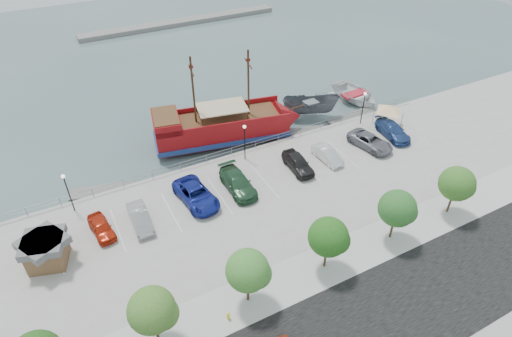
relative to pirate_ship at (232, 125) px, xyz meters
name	(u,v)px	position (x,y,z in m)	size (l,w,h in m)	color
ground	(274,200)	(-1.12, -12.13, -1.93)	(160.00, 160.00, 0.00)	#445556
street	(383,318)	(-1.12, -28.13, -0.92)	(100.00, 8.00, 0.04)	black
sidewalk	(334,261)	(-1.12, -22.13, -0.91)	(100.00, 4.00, 0.05)	beige
seawall_railing	(240,149)	(-1.12, -4.33, -0.40)	(50.00, 0.06, 1.00)	slate
far_shore	(181,22)	(8.88, 42.87, -1.53)	(40.00, 3.00, 0.80)	gray
pirate_ship	(232,125)	(0.00, 0.00, 0.00)	(18.55, 8.23, 11.51)	maroon
patrol_boat	(310,107)	(11.25, 0.09, -0.52)	(2.74, 7.29, 2.82)	#51555C
speedboat	(355,96)	(19.21, 0.90, -1.12)	(5.57, 7.80, 1.61)	silver
dock_west	(103,191)	(-16.14, -2.93, -1.74)	(6.46, 1.85, 0.37)	slate
dock_mid	(301,133)	(7.96, -2.93, -1.75)	(6.37, 1.82, 0.36)	slate
dock_east	(352,117)	(15.90, -2.93, -1.72)	(7.15, 2.04, 0.41)	slate
shed	(46,250)	(-21.91, -11.20, 0.47)	(3.97, 3.97, 2.62)	brown
canopy_tent	(390,105)	(17.39, -7.45, 1.88)	(3.99, 3.99, 3.22)	slate
fire_hydrant	(228,316)	(-11.13, -22.93, -0.55)	(0.24, 0.24, 0.69)	yellow
lamp_post_left	(67,186)	(-19.12, -5.63, 2.01)	(0.36, 0.36, 4.28)	black
lamp_post_mid	(245,136)	(-1.12, -5.63, 2.01)	(0.36, 0.36, 4.28)	black
lamp_post_right	(364,102)	(14.88, -5.63, 2.01)	(0.36, 0.36, 4.28)	black
tree_b	(154,311)	(-15.97, -22.20, 2.37)	(3.30, 3.20, 5.00)	#473321
tree_c	(250,271)	(-8.97, -22.20, 2.37)	(3.30, 3.20, 5.00)	#473321
tree_d	(330,238)	(-1.97, -22.20, 2.37)	(3.30, 3.20, 5.00)	#473321
tree_e	(399,209)	(5.03, -22.20, 2.37)	(3.30, 3.20, 5.00)	#473321
tree_f	(458,185)	(12.03, -22.20, 2.37)	(3.30, 3.20, 5.00)	#473321
parked_car_a	(101,227)	(-17.39, -9.84, -0.25)	(1.60, 3.97, 1.35)	red
parked_car_b	(140,218)	(-14.05, -10.34, -0.18)	(1.57, 4.51, 1.49)	#A4A4A4
parked_car_c	(196,195)	(-8.43, -9.77, -0.11)	(2.73, 5.92, 1.64)	navy
parked_car_d	(238,183)	(-4.09, -9.97, -0.11)	(2.30, 5.65, 1.64)	#285233
parked_car_e	(298,163)	(2.99, -9.94, -0.12)	(1.91, 4.75, 1.62)	black
parked_car_f	(327,155)	(6.71, -10.00, -0.24)	(1.46, 4.18, 1.38)	white
parked_car_g	(370,141)	(12.49, -10.19, -0.18)	(2.49, 5.40, 1.50)	slate
parked_car_h	(393,131)	(16.33, -9.64, -0.15)	(2.17, 5.35, 1.55)	navy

